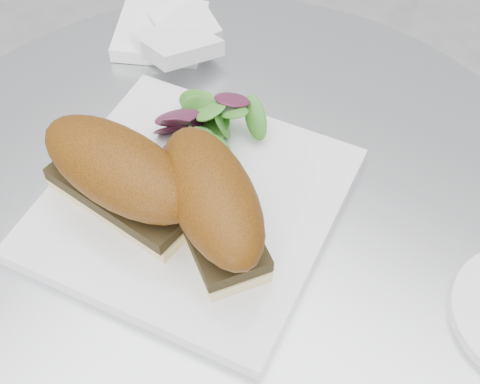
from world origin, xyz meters
name	(u,v)px	position (x,y,z in m)	size (l,w,h in m)	color
table	(226,333)	(0.00, 0.00, 0.49)	(0.70, 0.70, 0.73)	silver
plate	(192,203)	(-0.03, -0.01, 0.74)	(0.26, 0.26, 0.02)	white
sandwich_left	(120,174)	(-0.08, -0.05, 0.79)	(0.17, 0.08, 0.08)	#F2E497
sandwich_right	(212,202)	(0.01, -0.03, 0.79)	(0.17, 0.15, 0.08)	#F2E497
salad	(212,117)	(-0.06, 0.07, 0.77)	(0.10, 0.10, 0.05)	#4A8C2E
napkin	(169,43)	(-0.19, 0.16, 0.74)	(0.13, 0.13, 0.02)	white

